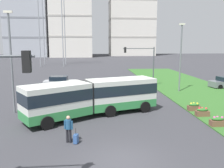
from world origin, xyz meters
TOP-DOWN VIEW (x-y plane):
  - ground_plane at (0.00, 0.00)m, footprint 260.00×260.00m
  - articulated_bus at (-1.48, 8.23)m, footprint 11.63×7.26m
  - car_silver_hatch at (-6.04, 22.24)m, footprint 4.46×2.15m
  - pedestrian_crossing at (-3.06, 2.59)m, footprint 0.56×0.36m
  - rolling_suitcase at (-2.61, 2.39)m, footprint 0.34×0.41m
  - flower_planter_1 at (7.74, 4.56)m, footprint 1.10×0.56m
  - flower_planter_2 at (7.74, 7.07)m, footprint 1.10×0.56m
  - flower_planter_3 at (7.74, 8.77)m, footprint 1.10×0.56m
  - traffic_light_far_right at (5.79, 22.00)m, footprint 4.51×0.28m
  - streetlight_left at (-8.50, 9.74)m, footprint 0.70×0.28m
  - streetlight_median at (9.64, 17.71)m, footprint 0.70×0.28m
  - apartment_tower_west at (-30.00, 107.15)m, footprint 18.68×20.17m
  - apartment_tower_centre at (19.09, 112.81)m, footprint 22.05×16.84m
  - transmission_pylon at (-11.94, 57.11)m, footprint 9.00×6.24m

SIDE VIEW (x-z plane):
  - ground_plane at x=0.00m, z-range 0.00..0.00m
  - rolling_suitcase at x=-2.61m, z-range -0.17..0.80m
  - flower_planter_1 at x=7.74m, z-range 0.06..0.80m
  - flower_planter_2 at x=7.74m, z-range 0.06..0.80m
  - flower_planter_3 at x=7.74m, z-range 0.06..0.80m
  - car_silver_hatch at x=-6.04m, z-range -0.04..1.54m
  - pedestrian_crossing at x=-3.06m, z-range 0.13..1.87m
  - articulated_bus at x=-1.48m, z-range 0.15..3.15m
  - traffic_light_far_right at x=5.79m, z-range 1.13..6.76m
  - streetlight_median at x=9.64m, z-range 0.44..9.02m
  - streetlight_left at x=-8.50m, z-range 0.44..9.31m
  - transmission_pylon at x=-11.94m, z-range 1.42..31.90m
  - apartment_tower_west at x=-30.00m, z-range 0.02..41.72m
  - apartment_tower_centre at x=19.09m, z-range 0.02..52.25m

